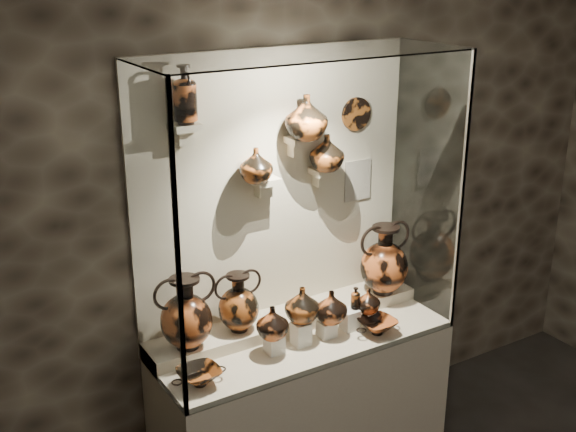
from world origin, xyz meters
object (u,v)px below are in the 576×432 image
object	(u,v)px
amphora_right	(384,259)
lekythos_small	(355,297)
jug_b	(302,304)
lekythos_tall	(184,92)
ovoid_vase_c	(327,153)
amphora_left	(186,313)
jug_e	(368,301)
jug_a	(272,322)
amphora_mid	(238,302)
kylix_right	(377,325)
ovoid_vase_a	(256,165)
jug_c	(331,307)
ovoid_vase_b	(306,117)
kylix_left	(199,375)

from	to	relation	value
amphora_right	lekythos_small	bearing A→B (deg)	-156.55
jug_b	lekythos_tall	distance (m)	1.30
ovoid_vase_c	jug_b	bearing A→B (deg)	-138.14
jug_b	ovoid_vase_c	world-z (taller)	ovoid_vase_c
amphora_left	jug_e	size ratio (longest dim) A/B	2.72
amphora_left	jug_a	xyz separation A→B (m)	(0.40, -0.19, -0.08)
jug_b	ovoid_vase_c	distance (m)	0.85
amphora_mid	jug_a	size ratio (longest dim) A/B	1.85
jug_e	kylix_right	xyz separation A→B (m)	(-0.02, -0.11, -0.10)
jug_e	ovoid_vase_a	size ratio (longest dim) A/B	0.80
jug_b	ovoid_vase_a	bearing A→B (deg)	119.37
amphora_left	kylix_right	distance (m)	1.09
amphora_left	lekythos_tall	xyz separation A→B (m)	(0.09, 0.10, 1.13)
jug_e	lekythos_small	bearing A→B (deg)	160.19
lekythos_tall	jug_c	bearing A→B (deg)	-22.13
jug_b	ovoid_vase_b	size ratio (longest dim) A/B	0.84
amphora_right	ovoid_vase_a	size ratio (longest dim) A/B	2.35
amphora_left	lekythos_small	bearing A→B (deg)	-1.85
ovoid_vase_a	kylix_left	bearing A→B (deg)	-129.51
jug_c	lekythos_small	xyz separation A→B (m)	(0.18, 0.01, 0.01)
ovoid_vase_a	amphora_mid	bearing A→B (deg)	-144.83
amphora_right	ovoid_vase_b	bearing A→B (deg)	170.79
jug_e	ovoid_vase_b	world-z (taller)	ovoid_vase_b
amphora_mid	jug_c	distance (m)	0.52
amphora_right	kylix_right	world-z (taller)	amphora_right
lekythos_small	kylix_right	bearing A→B (deg)	-39.88
amphora_mid	lekythos_small	bearing A→B (deg)	3.30
jug_e	lekythos_tall	size ratio (longest dim) A/B	0.46
amphora_left	kylix_right	bearing A→B (deg)	-7.94
amphora_mid	jug_c	world-z (taller)	amphora_mid
jug_e	amphora_right	bearing A→B (deg)	26.00
jug_a	jug_c	bearing A→B (deg)	-11.07
jug_a	lekythos_small	world-z (taller)	jug_a
amphora_right	jug_b	bearing A→B (deg)	-170.46
ovoid_vase_a	lekythos_small	bearing A→B (deg)	-9.00
jug_c	ovoid_vase_b	world-z (taller)	ovoid_vase_b
jug_b	jug_c	xyz separation A→B (m)	(0.17, -0.03, -0.05)
jug_c	ovoid_vase_b	distance (m)	1.05
jug_c	amphora_mid	bearing A→B (deg)	148.03
jug_b	amphora_left	bearing A→B (deg)	163.09
jug_a	kylix_left	size ratio (longest dim) A/B	0.68
jug_b	jug_e	world-z (taller)	jug_b
ovoid_vase_b	jug_a	bearing A→B (deg)	-170.63
lekythos_tall	kylix_right	bearing A→B (deg)	-22.63
jug_a	lekythos_small	size ratio (longest dim) A/B	1.24
kylix_right	jug_c	bearing A→B (deg)	130.17
lekythos_tall	ovoid_vase_c	world-z (taller)	lekythos_tall
amphora_left	jug_a	world-z (taller)	amphora_left
kylix_right	ovoid_vase_c	bearing A→B (deg)	81.99
amphora_mid	lekythos_small	xyz separation A→B (m)	(0.64, -0.21, -0.05)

